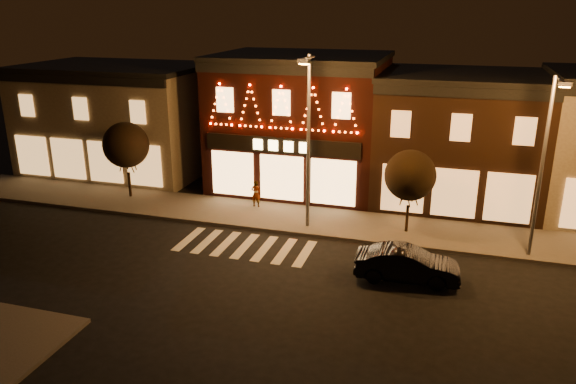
% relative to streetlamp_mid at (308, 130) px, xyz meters
% --- Properties ---
extents(ground, '(120.00, 120.00, 0.00)m').
position_rel_streetlamp_mid_xyz_m(ground, '(-2.33, -6.81, -5.27)').
color(ground, black).
rests_on(ground, ground).
extents(sidewalk_far, '(44.00, 4.00, 0.15)m').
position_rel_streetlamp_mid_xyz_m(sidewalk_far, '(-0.33, 1.19, -5.19)').
color(sidewalk_far, '#47423D').
rests_on(sidewalk_far, ground).
extents(building_left, '(12.20, 8.28, 7.30)m').
position_rel_streetlamp_mid_xyz_m(building_left, '(-15.33, 7.19, -1.61)').
color(building_left, '#6F604F').
rests_on(building_left, ground).
extents(building_pulp, '(10.20, 8.34, 8.30)m').
position_rel_streetlamp_mid_xyz_m(building_pulp, '(-2.33, 7.17, -1.10)').
color(building_pulp, black).
rests_on(building_pulp, ground).
extents(building_right_a, '(9.20, 8.28, 7.50)m').
position_rel_streetlamp_mid_xyz_m(building_right_a, '(7.17, 7.19, -1.50)').
color(building_right_a, '#311C11').
rests_on(building_right_a, ground).
extents(streetlamp_mid, '(0.59, 2.00, 8.72)m').
position_rel_streetlamp_mid_xyz_m(streetlamp_mid, '(0.00, 0.00, 0.00)').
color(streetlamp_mid, '#59595E').
rests_on(streetlamp_mid, sidewalk_far).
extents(streetlamp_right, '(0.53, 1.87, 8.16)m').
position_rel_streetlamp_mid_xyz_m(streetlamp_right, '(10.67, -0.45, -0.33)').
color(streetlamp_right, '#59595E').
rests_on(streetlamp_right, sidewalk_far).
extents(tree_left, '(2.69, 2.69, 4.50)m').
position_rel_streetlamp_mid_xyz_m(tree_left, '(-11.45, 1.77, -1.97)').
color(tree_left, black).
rests_on(tree_left, sidewalk_far).
extents(tree_right, '(2.53, 2.53, 4.23)m').
position_rel_streetlamp_mid_xyz_m(tree_right, '(4.98, 0.98, -2.16)').
color(tree_right, black).
rests_on(tree_right, sidewalk_far).
extents(dark_sedan, '(4.42, 1.74, 1.43)m').
position_rel_streetlamp_mid_xyz_m(dark_sedan, '(5.45, -4.09, -4.55)').
color(dark_sedan, black).
rests_on(dark_sedan, ground).
extents(pedestrian, '(0.56, 0.38, 1.53)m').
position_rel_streetlamp_mid_xyz_m(pedestrian, '(-3.58, 2.23, -4.36)').
color(pedestrian, gray).
rests_on(pedestrian, sidewalk_far).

